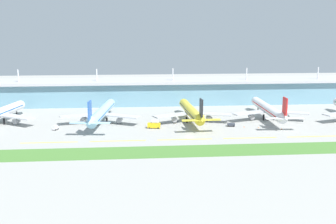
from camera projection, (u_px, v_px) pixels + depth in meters
ground_plane at (189, 137)px, 202.06m from camera, size 600.00×600.00×0.00m
terminal_building at (172, 91)px, 295.41m from camera, size 288.00×34.00×27.23m
airliner_nearest at (0, 113)px, 229.40m from camera, size 48.00×61.06×18.90m
airliner_near_middle at (102, 113)px, 231.25m from camera, size 48.50×69.94×18.90m
airliner_center at (191, 111)px, 234.41m from camera, size 48.75×64.18×18.90m
airliner_far_middle at (268, 110)px, 240.28m from camera, size 48.76×67.25×18.90m
taxiway_stripe_west at (49, 143)px, 191.82m from camera, size 28.00×0.70×0.04m
taxiway_stripe_mid_west at (118, 141)px, 194.57m from camera, size 28.00×0.70×0.04m
taxiway_stripe_centre at (185, 139)px, 197.32m from camera, size 28.00×0.70×0.04m
taxiway_stripe_mid_east at (250, 138)px, 200.07m from camera, size 28.00×0.70×0.04m
taxiway_stripe_east at (313, 136)px, 202.82m from camera, size 28.00×0.70×0.04m
grass_verge at (197, 151)px, 178.38m from camera, size 300.00×18.00×0.10m
fuel_truck at (154, 124)px, 219.52m from camera, size 7.54×3.82×4.95m
pushback_tug at (231, 125)px, 224.15m from camera, size 4.75×3.17×1.85m
baggage_cart at (55, 128)px, 216.10m from camera, size 3.03×4.00×2.48m
safety_cone_left_wingtip at (244, 127)px, 222.28m from camera, size 0.56×0.56×0.70m
safety_cone_nose_front at (259, 127)px, 220.78m from camera, size 0.56×0.56×0.70m
safety_cone_right_wingtip at (281, 129)px, 217.35m from camera, size 0.56×0.56×0.70m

